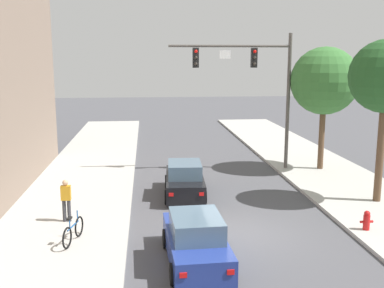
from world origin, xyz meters
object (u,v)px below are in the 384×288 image
(car_lead_black, at_px, (185,180))
(fire_hydrant, at_px, (367,220))
(bicycle_leaning, at_px, (73,231))
(pedestrian_sidewalk_left_walker, at_px, (66,198))
(street_tree_second, at_px, (325,81))
(car_following_blue, at_px, (196,241))
(traffic_signal_mast, at_px, (255,76))

(car_lead_black, height_order, fire_hydrant, car_lead_black)
(bicycle_leaning, bearing_deg, pedestrian_sidewalk_left_walker, 104.95)
(fire_hydrant, xyz_separation_m, street_tree_second, (1.86, 9.25, 4.56))
(car_following_blue, bearing_deg, car_lead_black, 87.84)
(bicycle_leaning, bearing_deg, fire_hydrant, 0.49)
(car_lead_black, distance_m, bicycle_leaning, 6.91)
(car_lead_black, bearing_deg, fire_hydrant, -40.93)
(pedestrian_sidewalk_left_walker, relative_size, street_tree_second, 0.24)
(traffic_signal_mast, relative_size, pedestrian_sidewalk_left_walker, 4.57)
(traffic_signal_mast, height_order, street_tree_second, traffic_signal_mast)
(bicycle_leaning, bearing_deg, traffic_signal_mast, 48.88)
(pedestrian_sidewalk_left_walker, height_order, street_tree_second, street_tree_second)
(fire_hydrant, height_order, street_tree_second, street_tree_second)
(traffic_signal_mast, height_order, bicycle_leaning, traffic_signal_mast)
(car_following_blue, xyz_separation_m, street_tree_second, (8.31, 11.06, 4.34))
(bicycle_leaning, bearing_deg, car_following_blue, -23.40)
(car_lead_black, relative_size, bicycle_leaning, 2.48)
(car_lead_black, bearing_deg, street_tree_second, 25.81)
(car_following_blue, relative_size, fire_hydrant, 5.97)
(car_following_blue, height_order, bicycle_leaning, car_following_blue)
(traffic_signal_mast, bearing_deg, fire_hydrant, -78.74)
(traffic_signal_mast, bearing_deg, car_following_blue, -111.54)
(traffic_signal_mast, bearing_deg, car_lead_black, -134.73)
(car_following_blue, distance_m, bicycle_leaning, 4.34)
(car_lead_black, bearing_deg, bicycle_leaning, -127.97)
(street_tree_second, bearing_deg, car_lead_black, -154.19)
(traffic_signal_mast, distance_m, car_lead_black, 7.62)
(traffic_signal_mast, height_order, fire_hydrant, traffic_signal_mast)
(car_lead_black, height_order, street_tree_second, street_tree_second)
(traffic_signal_mast, xyz_separation_m, fire_hydrant, (1.92, -9.66, -4.84))
(traffic_signal_mast, xyz_separation_m, car_lead_black, (-4.26, -4.30, -4.63))
(car_following_blue, xyz_separation_m, fire_hydrant, (6.45, 1.81, -0.22))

